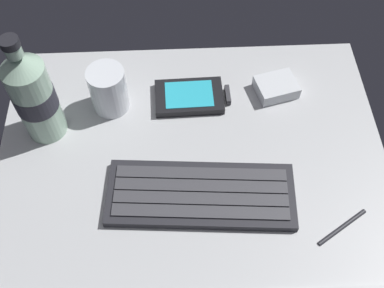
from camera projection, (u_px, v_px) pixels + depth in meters
ground_plane at (192, 158)px, 77.10cm from camera, size 64.00×48.00×2.80cm
keyboard at (201, 194)px, 71.44cm from camera, size 29.72×13.08×1.70cm
handheld_device at (193, 97)px, 82.06cm from camera, size 12.94×7.89×1.50cm
juice_cup at (109, 91)px, 78.69cm from camera, size 6.40×6.40×8.50cm
water_bottle at (33, 95)px, 71.65cm from camera, size 6.73×6.73×20.80cm
charger_block at (276, 87)px, 82.64cm from camera, size 8.17×7.16×2.40cm
stylus_pen at (343, 226)px, 69.03cm from camera, size 8.43×5.62×0.70cm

